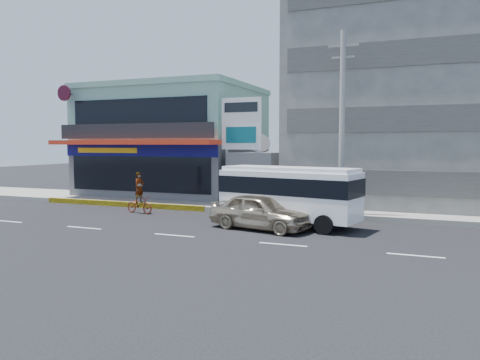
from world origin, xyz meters
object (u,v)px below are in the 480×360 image
object	(u,v)px
sedan	(260,212)
minibus	(289,191)
shop_building	(175,145)
motorcycle_rider	(139,200)
concrete_building	(425,98)
satellite_dish	(259,151)
billboard	(241,130)
utility_pole_near	(342,123)

from	to	relation	value
sedan	minibus	bearing A→B (deg)	-23.25
shop_building	motorcycle_rider	distance (m)	9.82
concrete_building	satellite_dish	size ratio (longest dim) A/B	10.67
minibus	shop_building	bearing A→B (deg)	141.05
shop_building	minibus	bearing A→B (deg)	-38.95
satellite_dish	sedan	bearing A→B (deg)	-69.83
billboard	motorcycle_rider	bearing A→B (deg)	-139.09
satellite_dish	utility_pole_near	size ratio (longest dim) A/B	0.15
concrete_building	satellite_dish	xyz separation A→B (m)	(-10.00, -4.00, -3.42)
shop_building	utility_pole_near	size ratio (longest dim) A/B	1.24
satellite_dish	billboard	bearing A→B (deg)	-105.52
shop_building	minibus	world-z (taller)	shop_building
minibus	concrete_building	bearing A→B (deg)	60.85
satellite_dish	shop_building	bearing A→B (deg)	159.79
concrete_building	billboard	distance (m)	12.17
shop_building	billboard	world-z (taller)	shop_building
utility_pole_near	satellite_dish	bearing A→B (deg)	149.04
concrete_building	billboard	size ratio (longest dim) A/B	2.32
satellite_dish	utility_pole_near	world-z (taller)	utility_pole_near
shop_building	satellite_dish	world-z (taller)	shop_building
motorcycle_rider	shop_building	bearing A→B (deg)	107.14
minibus	sedan	bearing A→B (deg)	-125.35
satellite_dish	utility_pole_near	xyz separation A→B (m)	(6.00, -3.60, 1.57)
shop_building	utility_pole_near	distance (m)	15.50
motorcycle_rider	satellite_dish	bearing A→B (deg)	48.40
motorcycle_rider	minibus	bearing A→B (deg)	-5.11
concrete_building	minibus	world-z (taller)	concrete_building
utility_pole_near	minibus	world-z (taller)	utility_pole_near
shop_building	sedan	size ratio (longest dim) A/B	2.51
billboard	sedan	bearing A→B (deg)	-61.20
concrete_building	motorcycle_rider	xyz separation A→B (m)	(-15.26, -9.93, -6.21)
satellite_dish	motorcycle_rider	distance (m)	8.40
billboard	motorcycle_rider	distance (m)	7.54
satellite_dish	billboard	xyz separation A→B (m)	(-0.50, -1.80, 1.35)
concrete_building	sedan	distance (m)	15.33
minibus	sedan	world-z (taller)	minibus
utility_pole_near	billboard	bearing A→B (deg)	164.52
concrete_building	utility_pole_near	xyz separation A→B (m)	(-4.00, -7.60, -1.85)
satellite_dish	utility_pole_near	bearing A→B (deg)	-30.96
shop_building	billboard	xyz separation A→B (m)	(7.50, -4.75, 0.93)
satellite_dish	motorcycle_rider	size ratio (longest dim) A/B	0.62
concrete_building	sedan	world-z (taller)	concrete_building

